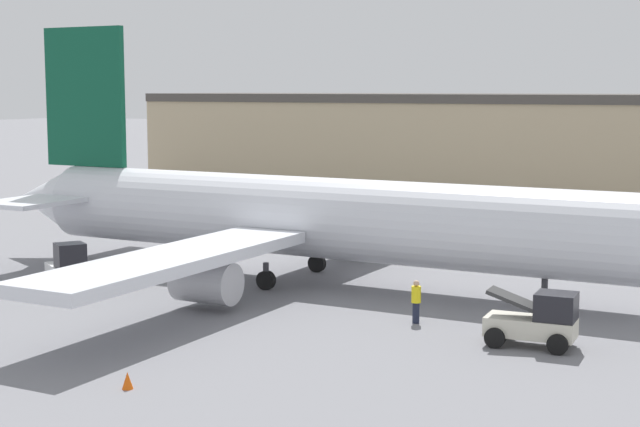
% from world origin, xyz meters
% --- Properties ---
extents(ground_plane, '(400.00, 400.00, 0.00)m').
position_xyz_m(ground_plane, '(0.00, 0.00, 0.00)').
color(ground_plane, slate).
extents(airplane, '(37.81, 35.05, 12.63)m').
position_xyz_m(airplane, '(-1.04, 0.00, 3.22)').
color(airplane, silver).
rests_on(airplane, ground_plane).
extents(ground_crew_worker, '(0.39, 0.39, 1.75)m').
position_xyz_m(ground_crew_worker, '(7.20, -5.31, 0.93)').
color(ground_crew_worker, '#1E2338').
rests_on(ground_crew_worker, ground_plane).
extents(baggage_tug, '(3.10, 2.84, 2.28)m').
position_xyz_m(baggage_tug, '(-9.65, -6.92, 1.02)').
color(baggage_tug, silver).
rests_on(baggage_tug, ground_plane).
extents(belt_loader_truck, '(3.32, 1.96, 2.07)m').
position_xyz_m(belt_loader_truck, '(12.51, -6.65, 0.99)').
color(belt_loader_truck, beige).
rests_on(belt_loader_truck, ground_plane).
extents(safety_cone_near, '(0.36, 0.36, 0.55)m').
position_xyz_m(safety_cone_near, '(2.55, -17.63, 0.28)').
color(safety_cone_near, '#EF590F').
rests_on(safety_cone_near, ground_plane).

